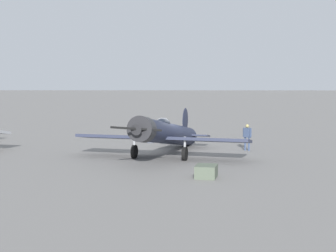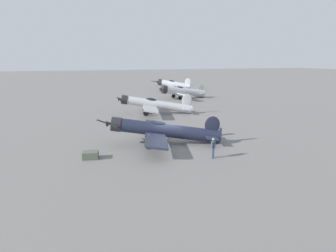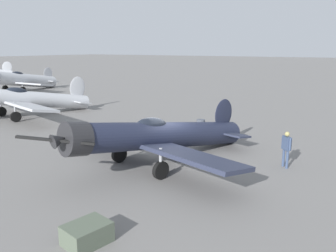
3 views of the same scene
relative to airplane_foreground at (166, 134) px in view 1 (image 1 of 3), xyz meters
name	(u,v)px [view 1 (image 1 of 3)]	position (x,y,z in m)	size (l,w,h in m)	color
ground_plane	(168,155)	(-0.51, 0.14, -1.39)	(400.00, 400.00, 0.00)	slate
airplane_foreground	(166,134)	(0.00, 0.00, 0.00)	(11.58, 10.52, 2.80)	#1E2338
ground_crew_mechanic	(247,135)	(-2.70, 5.27, -0.34)	(0.50, 0.51, 1.73)	#384766
equipment_crate	(206,171)	(6.97, 2.09, -1.09)	(1.42, 1.19, 0.60)	#4C5647
fuel_drum	(150,137)	(-6.85, -1.29, -0.96)	(0.61, 0.61, 0.85)	#474C56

